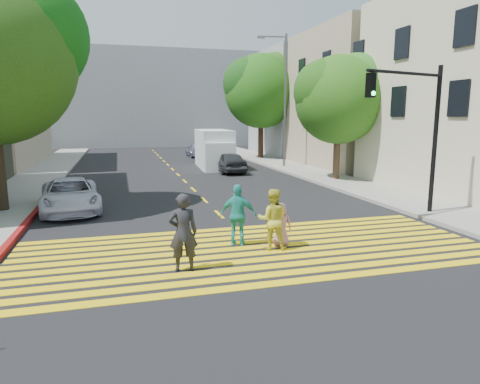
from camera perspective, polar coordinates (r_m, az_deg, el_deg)
name	(u,v)px	position (r m, az deg, el deg)	size (l,w,h in m)	color
ground	(272,265)	(11.19, 4.24, -9.68)	(120.00, 120.00, 0.00)	black
sidewalk_left	(47,171)	(32.47, -24.30, 2.62)	(3.00, 40.00, 0.15)	gray
sidewalk_right	(316,175)	(27.94, 10.15, 2.29)	(3.00, 60.00, 0.15)	gray
curb_red	(25,224)	(16.64, -26.69, -3.87)	(0.20, 8.00, 0.16)	maroon
crosswalk	(256,250)	(12.33, 2.20, -7.75)	(13.40, 5.30, 0.01)	yellow
lane_line	(170,167)	(32.81, -9.31, 3.33)	(0.12, 34.40, 0.01)	yellow
building_right_tan	(374,100)	(34.40, 17.42, 11.65)	(10.00, 10.00, 10.00)	tan
building_right_grey	(311,104)	(44.05, 9.46, 11.52)	(10.00, 10.00, 10.00)	gray
backdrop_block	(146,99)	(58.05, -12.44, 12.02)	(30.00, 8.00, 12.00)	gray
tree_right_near	(340,95)	(25.83, 13.19, 12.47)	(6.44, 6.16, 7.36)	#3B2A1B
tree_right_far	(262,87)	(38.35, 2.95, 13.78)	(7.65, 7.17, 9.29)	black
pedestrian_man	(183,232)	(10.59, -7.59, -5.36)	(0.71, 0.47, 1.95)	#252428
pedestrian_woman	(272,219)	(12.24, 4.33, -3.65)	(0.86, 0.67, 1.76)	gold
pedestrian_child	(281,225)	(12.60, 5.49, -4.38)	(0.63, 0.41, 1.29)	#BC778A
pedestrian_extra	(238,215)	(12.59, -0.26, -3.09)	(1.07, 0.45, 1.83)	teal
white_sedan	(70,195)	(18.44, -21.70, -0.39)	(2.18, 4.74, 1.32)	silver
dark_car_near	(229,162)	(29.13, -1.49, 4.01)	(1.67, 4.16, 1.42)	#25262C
silver_car	(197,150)	(40.73, -5.74, 5.56)	(1.73, 4.27, 1.24)	#8C8EA7
dark_car_parked	(223,153)	(37.55, -2.30, 5.25)	(1.34, 3.84, 1.26)	black
white_van	(215,150)	(31.64, -3.41, 5.59)	(2.58, 6.03, 2.79)	silver
traffic_signal	(419,120)	(16.92, 22.70, 8.82)	(3.74, 1.22, 5.62)	black
street_lamp	(283,93)	(31.78, 5.70, 13.06)	(2.15, 0.56, 9.52)	#5A5863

